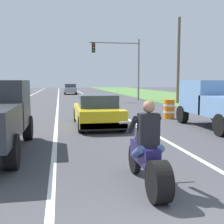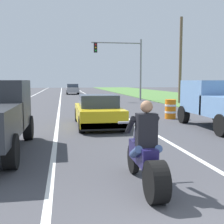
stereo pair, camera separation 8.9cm
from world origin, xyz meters
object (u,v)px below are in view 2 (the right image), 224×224
(pickup_truck_right_shoulder_light_blue, at_px, (221,102))
(traffic_light_mast_near, at_px, (125,59))
(sports_car_yellow, at_px, (98,112))
(distant_car_far_ahead, at_px, (73,89))
(construction_barrel_nearest, at_px, (170,109))
(motorcycle_with_rider, at_px, (146,157))

(pickup_truck_right_shoulder_light_blue, distance_m, traffic_light_mast_near, 17.49)
(traffic_light_mast_near, bearing_deg, pickup_truck_right_shoulder_light_blue, -89.02)
(sports_car_yellow, bearing_deg, distant_car_far_ahead, 90.13)
(pickup_truck_right_shoulder_light_blue, bearing_deg, construction_barrel_nearest, 105.15)
(motorcycle_with_rider, xyz_separation_m, construction_barrel_nearest, (4.03, 9.35, -0.09))
(construction_barrel_nearest, bearing_deg, motorcycle_with_rider, -113.33)
(motorcycle_with_rider, height_order, sports_car_yellow, motorcycle_with_rider)
(motorcycle_with_rider, height_order, pickup_truck_right_shoulder_light_blue, pickup_truck_right_shoulder_light_blue)
(sports_car_yellow, height_order, construction_barrel_nearest, sports_car_yellow)
(motorcycle_with_rider, height_order, traffic_light_mast_near, traffic_light_mast_near)
(construction_barrel_nearest, relative_size, distant_car_far_ahead, 0.25)
(motorcycle_with_rider, bearing_deg, pickup_truck_right_shoulder_light_blue, 50.66)
(traffic_light_mast_near, bearing_deg, construction_barrel_nearest, -92.50)
(distant_car_far_ahead, bearing_deg, construction_barrel_nearest, -81.89)
(construction_barrel_nearest, distance_m, distant_car_far_ahead, 28.86)
(motorcycle_with_rider, relative_size, sports_car_yellow, 0.51)
(sports_car_yellow, bearing_deg, pickup_truck_right_shoulder_light_blue, -17.20)
(motorcycle_with_rider, bearing_deg, traffic_light_mast_near, 78.71)
(pickup_truck_right_shoulder_light_blue, relative_size, traffic_light_mast_near, 0.80)
(motorcycle_with_rider, distance_m, traffic_light_mast_near, 23.97)
(pickup_truck_right_shoulder_light_blue, height_order, traffic_light_mast_near, traffic_light_mast_near)
(sports_car_yellow, bearing_deg, motorcycle_with_rider, -90.26)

